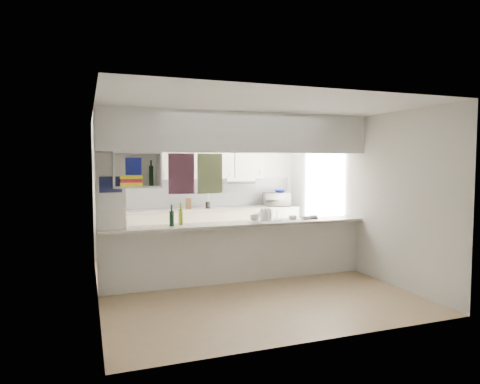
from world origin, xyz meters
name	(u,v)px	position (x,y,z in m)	size (l,w,h in m)	color
floor	(239,281)	(0.00, 0.00, 0.00)	(4.80, 4.80, 0.00)	#A3835E
ceiling	(239,113)	(0.00, 0.00, 2.60)	(4.80, 4.80, 0.00)	white
wall_back	(200,189)	(0.00, 2.40, 1.30)	(4.20, 4.20, 0.00)	silver
wall_left	(96,203)	(-2.10, 0.00, 1.30)	(4.80, 4.80, 0.00)	silver
wall_right	(354,195)	(2.10, 0.00, 1.30)	(4.80, 4.80, 0.00)	silver
servery_partition	(228,175)	(-0.17, 0.00, 1.66)	(4.20, 0.50, 2.60)	silver
cubby_shelf	(135,173)	(-1.57, -0.06, 1.71)	(0.65, 0.35, 0.50)	white
kitchen_run	(211,213)	(0.16, 2.14, 0.83)	(3.60, 0.63, 2.24)	beige
microwave	(277,199)	(1.61, 2.08, 1.07)	(0.53, 0.36, 0.29)	white
bowl	(280,191)	(1.66, 2.04, 1.24)	(0.25, 0.25, 0.06)	#0E189E
dish_rack	(268,216)	(0.50, 0.01, 1.01)	(0.43, 0.34, 0.22)	silver
cup	(254,218)	(0.25, -0.02, 0.99)	(0.14, 0.14, 0.11)	white
wine_bottles	(176,217)	(-0.97, 0.05, 1.04)	(0.22, 0.15, 0.33)	black
plastic_tubs	(302,217)	(1.12, 0.04, 0.95)	(0.50, 0.21, 0.07)	silver
utensil_jar	(208,205)	(0.10, 2.15, 0.99)	(0.10, 0.10, 0.14)	black
knife_block	(189,204)	(-0.29, 2.18, 1.03)	(0.11, 0.09, 0.21)	#54381C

